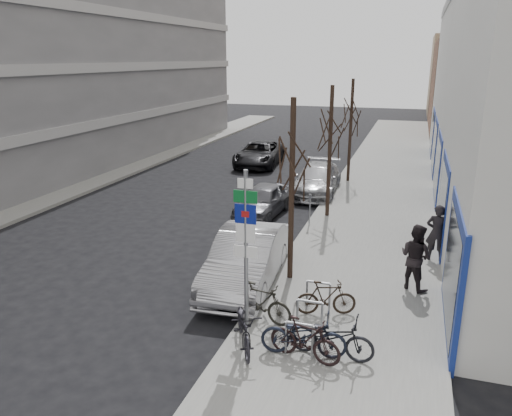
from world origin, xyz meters
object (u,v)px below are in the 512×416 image
Objects in this scene: meter_back at (333,176)px; pedestrian_far at (415,256)px; bike_mid_inner at (261,302)px; pedestrian_near at (437,233)px; highway_sign_pole at (246,245)px; tree_near at (293,148)px; bike_far_inner at (326,297)px; bike_rack at (310,312)px; meter_front at (271,258)px; bike_near_right at (305,339)px; parked_car_mid at (263,200)px; parked_car_back at (317,180)px; bike_mid_curb at (304,332)px; meter_mid at (310,207)px; bike_far_curb at (332,333)px; lane_car at (259,154)px; parked_car_front at (246,259)px; tree_far at (352,106)px; bike_near_left at (244,323)px; tree_mid at (331,121)px.

pedestrian_far reaches higher than meter_back.
pedestrian_near is (4.27, 5.53, 0.42)m from bike_mid_inner.
highway_sign_pole is 3.88m from tree_near.
bike_far_inner is (1.63, 1.57, -1.83)m from highway_sign_pole.
highway_sign_pole reaches higher than meter_back.
pedestrian_near is (3.00, 5.65, 0.43)m from bike_rack.
meter_front reaches higher than bike_rack.
parked_car_mid is (-4.06, 10.19, 0.02)m from bike_near_right.
pedestrian_far is (4.76, -9.98, 0.40)m from parked_car_back.
bike_far_inner is (0.15, 2.00, -0.11)m from bike_mid_curb.
meter_mid is at bearing 91.68° from highway_sign_pole.
bike_far_curb is at bearing -53.10° from bike_rack.
pedestrian_near is (2.77, 4.69, 0.47)m from bike_far_inner.
lane_car is (-5.50, 10.98, -0.17)m from meter_mid.
lane_car reaches higher than parked_car_back.
bike_near_right is at bearing -58.52° from parked_car_front.
bike_rack is 13.45m from parked_car_back.
bike_far_inner is at bearing -84.53° from tree_far.
bike_rack is (1.40, 0.61, -1.80)m from highway_sign_pole.
bike_mid_inner is (-1.42, 1.31, 0.01)m from bike_near_right.
tree_near reaches higher than parked_car_back.
bike_near_right is (1.80, -9.10, -0.26)m from meter_mid.
lane_car reaches higher than bike_near_left.
bike_near_left is 1.02× the size of pedestrian_near.
lane_car is (-7.23, 19.92, 0.01)m from bike_mid_curb.
highway_sign_pole is 0.76× the size of tree_near.
tree_near is 2.81× the size of pedestrian_far.
bike_near_left is (0.36, -8.99, -0.18)m from meter_mid.
bike_rack is 0.41× the size of tree_mid.
parked_car_front is 0.94× the size of lane_car.
bike_near_left is at bearing -87.61° from parked_car_back.
tree_far reaches higher than pedestrian_near.
meter_back is at bearing -49.05° from lane_car.
bike_mid_inner is (-0.07, -2.78, -3.43)m from tree_near.
parked_car_front is 10.89m from parked_car_back.
bike_near_right is (1.35, -10.60, -3.44)m from tree_mid.
parked_car_back reaches higher than bike_mid_curb.
pedestrian_far is (9.51, -15.63, 0.39)m from lane_car.
bike_mid_inner is (0.38, -2.28, -0.24)m from meter_front.
meter_back is (-0.45, 10.50, -3.19)m from tree_near.
pedestrian_far reaches higher than bike_rack.
tree_far is at bearing 90.00° from tree_near.
tree_far is at bearing 94.32° from bike_rack.
bike_near_left is 2.56m from bike_far_inner.
pedestrian_near reaches higher than bike_far_inner.
lane_car reaches higher than meter_mid.
bike_near_left is at bearing -139.82° from bike_rack.
meter_back is (-0.45, 4.00, -3.19)m from tree_mid.
highway_sign_pole is 0.84× the size of parked_car_back.
tree_mid is at bearing 76.08° from parked_car_front.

